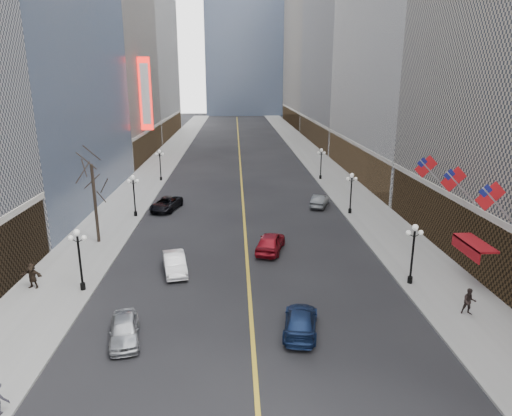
{
  "coord_description": "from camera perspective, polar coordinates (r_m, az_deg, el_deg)",
  "views": [
    {
      "loc": [
        -0.89,
        -0.07,
        14.62
      ],
      "look_at": [
        0.05,
        20.26,
        8.8
      ],
      "focal_mm": 32.0,
      "sensor_mm": 36.0,
      "label": 1
    }
  ],
  "objects": [
    {
      "name": "flag_3",
      "position": [
        32.39,
        27.45,
        1.04
      ],
      "size": [
        2.87,
        0.12,
        2.87
      ],
      "color": "#B2B2B7",
      "rests_on": "ground"
    },
    {
      "name": "streetlamp_east_3",
      "position": [
        68.29,
        8.14,
        5.91
      ],
      "size": [
        1.26,
        0.44,
        4.52
      ],
      "color": "black",
      "rests_on": "sidewalk_east"
    },
    {
      "name": "car_sb_far",
      "position": [
        54.08,
        7.98,
        0.9
      ],
      "size": [
        2.98,
        4.64,
        1.44
      ],
      "primitive_type": "imported",
      "rotation": [
        0.0,
        0.0,
        2.78
      ],
      "color": "#4B4F53",
      "rests_on": "ground"
    },
    {
      "name": "ped_east_walk",
      "position": [
        32.34,
        25.1,
        -10.54
      ],
      "size": [
        0.93,
        0.64,
        1.74
      ],
      "primitive_type": "imported",
      "rotation": [
        0.0,
        0.0,
        -0.23
      ],
      "color": "black",
      "rests_on": "sidewalk_east"
    },
    {
      "name": "theatre_marquee",
      "position": [
        81.51,
        -13.64,
        13.67
      ],
      "size": [
        2.0,
        0.55,
        12.0
      ],
      "color": "red",
      "rests_on": "ground"
    },
    {
      "name": "car_sb_near",
      "position": [
        28.04,
        5.6,
        -13.92
      ],
      "size": [
        2.77,
        5.05,
        1.39
      ],
      "primitive_type": "imported",
      "rotation": [
        0.0,
        0.0,
        2.96
      ],
      "color": "#15264E",
      "rests_on": "ground"
    },
    {
      "name": "streetlamp_east_2",
      "position": [
        51.08,
        11.81,
        2.34
      ],
      "size": [
        1.26,
        0.44,
        4.52
      ],
      "color": "black",
      "rests_on": "sidewalk_east"
    },
    {
      "name": "car_sb_mid",
      "position": [
        39.85,
        1.82,
        -4.27
      ],
      "size": [
        3.27,
        5.37,
        1.71
      ],
      "primitive_type": "imported",
      "rotation": [
        0.0,
        0.0,
        2.87
      ],
      "color": "maroon",
      "rests_on": "ground"
    },
    {
      "name": "lane_line",
      "position": [
        81.4,
        -1.99,
        5.6
      ],
      "size": [
        0.25,
        200.0,
        0.02
      ],
      "primitive_type": "cube",
      "color": "gold",
      "rests_on": "ground"
    },
    {
      "name": "car_nb_near",
      "position": [
        28.12,
        -16.13,
        -14.4
      ],
      "size": [
        2.48,
        4.41,
        1.42
      ],
      "primitive_type": "imported",
      "rotation": [
        0.0,
        0.0,
        0.21
      ],
      "color": "#AEB2B6",
      "rests_on": "ground"
    },
    {
      "name": "streetlamp_west_1",
      "position": [
        34.07,
        -21.24,
        -5.31
      ],
      "size": [
        1.26,
        0.44,
        4.52
      ],
      "color": "black",
      "rests_on": "sidewalk_west"
    },
    {
      "name": "awning_c",
      "position": [
        36.42,
        25.4,
        -4.14
      ],
      "size": [
        1.4,
        4.0,
        0.93
      ],
      "color": "maroon",
      "rests_on": "ground"
    },
    {
      "name": "streetlamp_east_1",
      "position": [
        34.68,
        19.05,
        -4.72
      ],
      "size": [
        1.26,
        0.44,
        4.52
      ],
      "color": "black",
      "rests_on": "sidewalk_east"
    },
    {
      "name": "sidewalk_east",
      "position": [
        73.1,
        9.18,
        4.26
      ],
      "size": [
        6.0,
        230.0,
        0.15
      ],
      "primitive_type": "cube",
      "color": "gray",
      "rests_on": "ground"
    },
    {
      "name": "flag_4",
      "position": [
        36.67,
        23.66,
        3.06
      ],
      "size": [
        2.87,
        0.12,
        2.87
      ],
      "color": "#B2B2B7",
      "rests_on": "ground"
    },
    {
      "name": "car_nb_mid",
      "position": [
        36.26,
        -10.13,
        -6.81
      ],
      "size": [
        2.52,
        4.79,
        1.5
      ],
      "primitive_type": "imported",
      "rotation": [
        0.0,
        0.0,
        0.21
      ],
      "color": "white",
      "rests_on": "ground"
    },
    {
      "name": "flag_5",
      "position": [
        41.12,
        20.67,
        4.65
      ],
      "size": [
        2.87,
        0.12,
        2.87
      ],
      "color": "#B2B2B7",
      "rests_on": "ground"
    },
    {
      "name": "sidewalk_west",
      "position": [
        72.76,
        -13.01,
        4.0
      ],
      "size": [
        6.0,
        230.0,
        0.15
      ],
      "primitive_type": "cube",
      "color": "gray",
      "rests_on": "ground"
    },
    {
      "name": "bldg_east_d",
      "position": [
        153.12,
        9.67,
        21.95
      ],
      "size": [
        26.6,
        46.6,
        62.8
      ],
      "color": "gray",
      "rests_on": "ground"
    },
    {
      "name": "streetlamp_west_2",
      "position": [
        50.67,
        -15.02,
        2.02
      ],
      "size": [
        1.26,
        0.44,
        4.52
      ],
      "color": "black",
      "rests_on": "sidewalk_west"
    },
    {
      "name": "bldg_west_c",
      "position": [
        92.38,
        -22.55,
        21.39
      ],
      "size": [
        26.6,
        30.6,
        50.8
      ],
      "color": "gray",
      "rests_on": "ground"
    },
    {
      "name": "car_nb_far",
      "position": [
        53.23,
        -11.16,
        0.52
      ],
      "size": [
        3.66,
        5.73,
        1.47
      ],
      "primitive_type": "imported",
      "rotation": [
        0.0,
        0.0,
        -0.25
      ],
      "color": "black",
      "rests_on": "ground"
    },
    {
      "name": "streetlamp_west_3",
      "position": [
        67.99,
        -11.91,
        5.68
      ],
      "size": [
        1.26,
        0.44,
        4.52
      ],
      "color": "black",
      "rests_on": "sidewalk_west"
    },
    {
      "name": "tree_west_far",
      "position": [
        42.84,
        -19.76,
        3.72
      ],
      "size": [
        3.6,
        3.6,
        7.92
      ],
      "color": "#2D231C",
      "rests_on": "sidewalk_west"
    },
    {
      "name": "ped_west_far",
      "position": [
        36.47,
        -26.2,
        -7.59
      ],
      "size": [
        1.79,
        0.83,
        1.86
      ],
      "primitive_type": "imported",
      "rotation": [
        0.0,
        0.0,
        -0.2
      ],
      "color": "black",
      "rests_on": "sidewalk_west"
    },
    {
      "name": "bldg_east_c",
      "position": [
        110.86,
        14.39,
        20.43
      ],
      "size": [
        26.6,
        40.6,
        48.8
      ],
      "color": "gray",
      "rests_on": "ground"
    }
  ]
}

